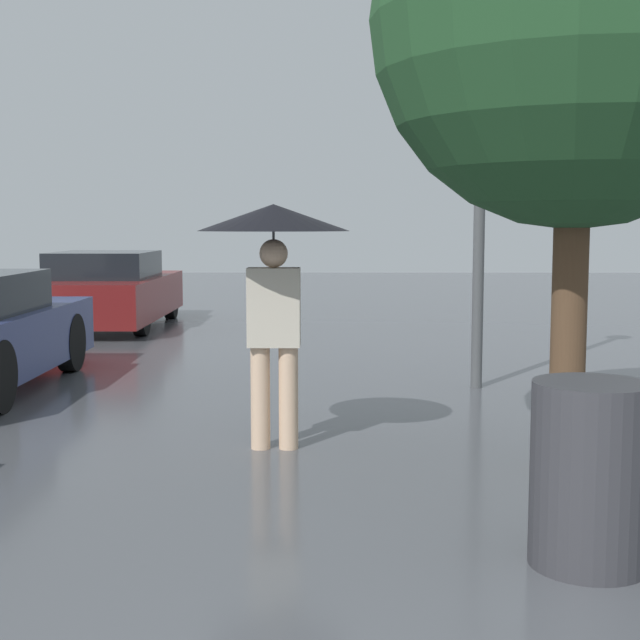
# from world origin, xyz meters

# --- Properties ---
(pedestrian) EXTENTS (1.14, 1.14, 1.85)m
(pedestrian) POSITION_xyz_m (0.09, 5.16, 1.51)
(pedestrian) COLOR beige
(pedestrian) RESTS_ON ground_plane
(parked_car_farthest) EXTENTS (1.81, 4.15, 1.26)m
(parked_car_farthest) POSITION_xyz_m (-3.18, 13.29, 0.59)
(parked_car_farthest) COLOR maroon
(parked_car_farthest) RESTS_ON ground_plane
(tree) EXTENTS (2.76, 2.76, 4.43)m
(tree) POSITION_xyz_m (2.14, 4.57, 3.03)
(tree) COLOR brown
(tree) RESTS_ON ground_plane
(street_lamp) EXTENTS (0.37, 0.37, 4.98)m
(street_lamp) POSITION_xyz_m (2.05, 7.72, 3.41)
(street_lamp) COLOR #515456
(street_lamp) RESTS_ON ground_plane
(trash_bin) EXTENTS (0.59, 0.59, 0.93)m
(trash_bin) POSITION_xyz_m (1.80, 2.83, 0.47)
(trash_bin) COLOR #38383D
(trash_bin) RESTS_ON ground_plane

